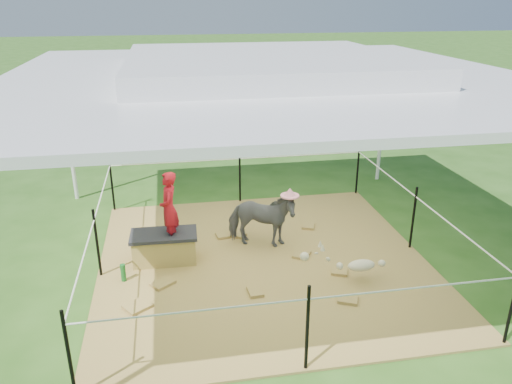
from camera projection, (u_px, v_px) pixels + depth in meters
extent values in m
plane|color=#2D5919|center=(263.00, 262.00, 7.16)|extent=(90.00, 90.00, 0.00)
cube|color=brown|center=(263.00, 261.00, 7.16)|extent=(4.60, 4.60, 0.03)
cylinder|color=silver|center=(68.00, 131.00, 8.93)|extent=(0.07, 0.07, 2.60)
cylinder|color=silver|center=(383.00, 118.00, 9.93)|extent=(0.07, 0.07, 2.60)
cube|color=white|center=(265.00, 76.00, 6.19)|extent=(6.30, 6.30, 0.08)
cube|color=white|center=(265.00, 63.00, 6.14)|extent=(3.30, 3.30, 0.22)
cylinder|color=black|center=(112.00, 185.00, 8.67)|extent=(0.04, 0.04, 1.00)
cylinder|color=black|center=(240.00, 177.00, 9.04)|extent=(0.04, 0.04, 1.00)
cylinder|color=black|center=(358.00, 170.00, 9.41)|extent=(0.04, 0.04, 1.00)
cylinder|color=black|center=(97.00, 244.00, 6.61)|extent=(0.04, 0.04, 1.00)
cylinder|color=black|center=(413.00, 219.00, 7.35)|extent=(0.04, 0.04, 1.00)
cylinder|color=black|center=(69.00, 357.00, 4.55)|extent=(0.04, 0.04, 1.00)
cylinder|color=black|center=(307.00, 329.00, 4.92)|extent=(0.04, 0.04, 1.00)
cylinder|color=black|center=(512.00, 306.00, 5.29)|extent=(0.04, 0.04, 1.00)
cylinder|color=white|center=(240.00, 159.00, 8.91)|extent=(4.50, 0.02, 0.02)
cylinder|color=white|center=(309.00, 299.00, 4.79)|extent=(4.50, 0.02, 0.02)
cylinder|color=white|center=(416.00, 197.00, 7.22)|extent=(0.02, 4.50, 0.02)
cylinder|color=white|center=(94.00, 220.00, 6.48)|extent=(0.02, 4.50, 0.02)
cube|color=#A0893A|center=(165.00, 249.00, 7.07)|extent=(0.89, 0.47, 0.39)
cube|color=black|center=(164.00, 235.00, 6.99)|extent=(0.94, 0.52, 0.05)
imported|color=#B5111E|center=(169.00, 202.00, 6.83)|extent=(0.26, 0.39, 1.04)
cylinder|color=#166522|center=(123.00, 273.00, 6.60)|extent=(0.07, 0.07, 0.24)
imported|color=#46464B|center=(261.00, 220.00, 7.40)|extent=(1.12, 0.77, 0.87)
cylinder|color=pink|center=(261.00, 189.00, 7.22)|extent=(0.27, 0.27, 0.13)
cylinder|color=blue|center=(358.00, 118.00, 13.80)|extent=(0.54, 0.54, 0.80)
cube|color=#532F1C|center=(277.00, 112.00, 14.55)|extent=(2.17, 1.84, 0.77)
cube|color=brown|center=(366.00, 96.00, 16.85)|extent=(2.24, 1.90, 0.79)
imported|color=#3888D4|center=(306.00, 102.00, 14.79)|extent=(0.72, 0.62, 1.26)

